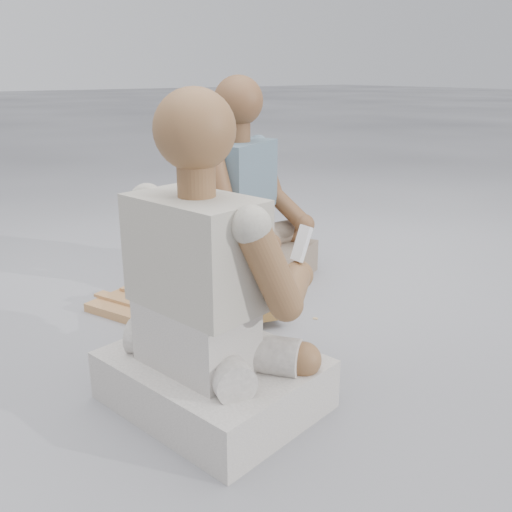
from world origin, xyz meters
TOP-DOWN VIEW (x-y plane):
  - ground at (0.00, 0.00)m, footprint 60.00×60.00m
  - carved_panel at (-0.21, 0.66)m, footprint 0.67×0.56m
  - tool_tray at (-0.12, 0.36)m, footprint 0.63×0.56m
  - chisel_0 at (-0.08, 0.26)m, footprint 0.12×0.20m
  - chisel_1 at (0.03, 0.39)m, footprint 0.10×0.21m
  - chisel_2 at (-0.02, 0.19)m, footprint 0.07×0.22m
  - chisel_3 at (0.06, 0.40)m, footprint 0.21×0.09m
  - chisel_4 at (-0.11, 0.31)m, footprint 0.10×0.21m
  - chisel_5 at (0.01, 0.36)m, footprint 0.13×0.19m
  - chisel_6 at (-0.06, 0.41)m, footprint 0.11×0.21m
  - chisel_7 at (-0.06, 0.33)m, footprint 0.14×0.19m
  - chisel_8 at (-0.05, 0.20)m, footprint 0.14×0.19m
  - wood_chip_0 at (-0.33, 0.39)m, footprint 0.02×0.02m
  - wood_chip_1 at (-0.37, 0.43)m, footprint 0.02×0.02m
  - wood_chip_2 at (-0.02, 0.50)m, footprint 0.02×0.02m
  - wood_chip_3 at (-0.10, 0.26)m, footprint 0.02×0.02m
  - wood_chip_4 at (-0.16, 0.18)m, footprint 0.02×0.02m
  - wood_chip_5 at (-0.42, 0.34)m, footprint 0.02×0.02m
  - wood_chip_6 at (-0.33, 0.72)m, footprint 0.02×0.02m
  - wood_chip_7 at (-0.04, 0.08)m, footprint 0.02×0.02m
  - wood_chip_8 at (-0.18, 0.66)m, footprint 0.02×0.02m
  - wood_chip_9 at (-0.27, 0.56)m, footprint 0.02×0.02m
  - wood_chip_10 at (-0.17, 0.36)m, footprint 0.02×0.02m
  - wood_chip_11 at (0.22, 0.07)m, footprint 0.02×0.02m
  - wood_chip_12 at (-0.02, 0.60)m, footprint 0.02×0.02m
  - wood_chip_13 at (0.05, 0.59)m, footprint 0.02×0.02m
  - craftsman at (-0.48, -0.22)m, footprint 0.71×0.71m
  - companion at (0.26, 0.64)m, footprint 0.80×0.74m
  - mobile_phone at (-0.11, -0.21)m, footprint 0.06×0.05m

SIDE VIEW (x-z plane):
  - ground at x=0.00m, z-range 0.00..0.00m
  - wood_chip_0 at x=-0.33m, z-range 0.00..0.00m
  - wood_chip_1 at x=-0.37m, z-range 0.00..0.00m
  - wood_chip_2 at x=-0.02m, z-range 0.00..0.00m
  - wood_chip_3 at x=-0.10m, z-range 0.00..0.00m
  - wood_chip_4 at x=-0.16m, z-range 0.00..0.00m
  - wood_chip_5 at x=-0.42m, z-range 0.00..0.00m
  - wood_chip_6 at x=-0.33m, z-range 0.00..0.00m
  - wood_chip_7 at x=-0.04m, z-range 0.00..0.00m
  - wood_chip_8 at x=-0.18m, z-range 0.00..0.00m
  - wood_chip_9 at x=-0.27m, z-range 0.00..0.00m
  - wood_chip_10 at x=-0.17m, z-range 0.00..0.00m
  - wood_chip_11 at x=0.22m, z-range 0.00..0.00m
  - wood_chip_12 at x=-0.02m, z-range 0.00..0.00m
  - wood_chip_13 at x=0.05m, z-range 0.00..0.00m
  - carved_panel at x=-0.21m, z-range 0.00..0.04m
  - tool_tray at x=-0.12m, z-range 0.03..0.10m
  - chisel_8 at x=-0.05m, z-range 0.05..0.08m
  - chisel_3 at x=0.06m, z-range 0.06..0.08m
  - chisel_6 at x=-0.06m, z-range 0.06..0.08m
  - chisel_2 at x=-0.02m, z-range 0.06..0.08m
  - chisel_4 at x=-0.11m, z-range 0.06..0.09m
  - chisel_5 at x=0.01m, z-range 0.07..0.09m
  - chisel_1 at x=0.03m, z-range 0.07..0.09m
  - chisel_0 at x=-0.08m, z-range 0.07..0.09m
  - chisel_7 at x=-0.06m, z-range 0.07..0.09m
  - companion at x=0.26m, z-range -0.17..0.83m
  - craftsman at x=-0.48m, z-range -0.16..0.82m
  - mobile_phone at x=-0.11m, z-range 0.41..0.53m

